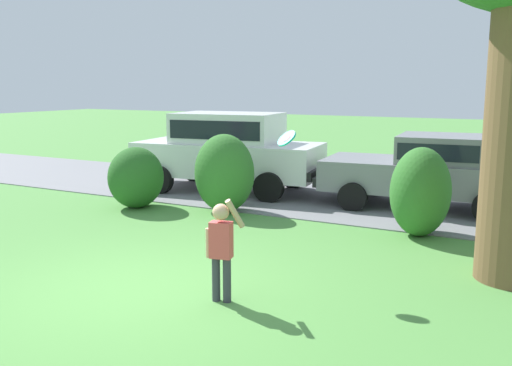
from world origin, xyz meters
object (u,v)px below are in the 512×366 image
at_px(parked_sedan, 429,169).
at_px(frisbee, 287,138).
at_px(parked_suv, 228,148).
at_px(child_thrower, 221,244).

relative_size(parked_sedan, frisbee, 13.74).
bearing_deg(parked_suv, frisbee, -52.24).
height_order(child_thrower, frisbee, frisbee).
relative_size(parked_sedan, parked_suv, 0.93).
relative_size(child_thrower, frisbee, 3.90).
xyz_separation_m(parked_sedan, frisbee, (-0.83, -5.37, 1.05)).
distance_m(parked_suv, frisbee, 6.44).
distance_m(child_thrower, frisbee, 1.69).
bearing_deg(frisbee, child_thrower, -104.48).
bearing_deg(parked_suv, parked_sedan, 3.92).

